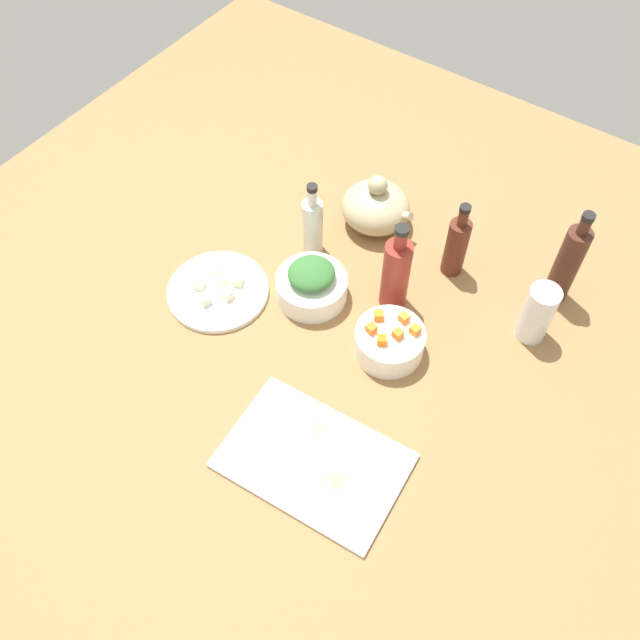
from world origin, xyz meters
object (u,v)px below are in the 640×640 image
Objects in this scene: plate_tofu at (218,291)px; bottle_3 at (567,263)px; bowl_greens at (312,287)px; bottle_1 at (313,225)px; bottle_2 at (396,273)px; bottle_0 at (456,245)px; bowl_carrots at (389,342)px; cutting_board at (314,461)px; teapot at (376,207)px; drinking_glass_0 at (537,313)px.

bottle_3 is (59.92, 41.23, 9.83)cm from plate_tofu.
bowl_greens is 0.78× the size of bottle_1.
bottle_1 is (-7.50, 11.03, 5.03)cm from bowl_greens.
bottle_0 is at bearing 67.97° from bottle_2.
bottle_1 is at bearing 154.41° from bowl_carrots.
bottle_1 reaches higher than plate_tofu.
cutting_board is 2.14× the size of bowl_greens.
bottle_1 is (-7.18, -14.98, 2.57)cm from teapot.
bottle_2 is at bearing -161.77° from drinking_glass_0.
bottle_1 is 1.40× the size of drinking_glass_0.
drinking_glass_0 is (42.79, 17.86, 4.11)cm from bowl_greens.
plate_tofu is at bearing -148.44° from bottle_2.
bowl_greens is at bearing 125.79° from cutting_board.
bottle_1 is at bearing 124.20° from bowl_greens.
cutting_board is at bearing -54.21° from bowl_greens.
plate_tofu reaches higher than cutting_board.
teapot reaches higher than bowl_carrots.
plate_tofu is at bearing -114.37° from teapot.
bottle_3 is (21.89, 32.83, 7.33)cm from bowl_carrots.
cutting_board is at bearing -86.83° from bowl_carrots.
bottle_0 is 1.00× the size of bottle_1.
drinking_glass_0 is at bearing -90.26° from bottle_3.
teapot is (-0.32, 26.01, 2.46)cm from bowl_greens.
cutting_board is 1.43× the size of bottle_2.
bottle_0 is at bearing 164.63° from drinking_glass_0.
bottle_1 is 50.75cm from drinking_glass_0.
bowl_greens is 0.88× the size of teapot.
bottle_3 reaches higher than plate_tofu.
bottle_1 is at bearing -159.12° from bottle_3.
bottle_1 reaches higher than bowl_carrots.
bottle_1 is at bearing 66.49° from plate_tofu.
cutting_board is 1.88× the size of teapot.
bowl_carrots is at bearing 93.17° from cutting_board.
bowl_carrots is 31.91cm from bottle_1.
plate_tofu is 25.10cm from bottle_1.
bowl_greens is (-22.55, 31.27, 2.35)cm from cutting_board.
bottle_2 reaches higher than bowl_greens.
bottle_0 reaches higher than bowl_carrots.
bowl_carrots is 35.72cm from teapot.
bottle_1 is at bearing 125.38° from cutting_board.
bottle_0 is (21.44, -2.19, 2.58)cm from teapot.
teapot reaches higher than bowl_greens.
teapot reaches higher than cutting_board.
drinking_glass_0 is at bearing 18.23° from bottle_2.
drinking_glass_0 is (27.78, 9.15, -2.47)cm from bottle_2.
drinking_glass_0 is at bearing 22.66° from bowl_greens.
plate_tofu is at bearing -147.22° from bowl_greens.
bowl_carrots is at bearing -53.36° from teapot.
bowl_carrots is 40.13cm from bottle_3.
bowl_carrots reaches higher than plate_tofu.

